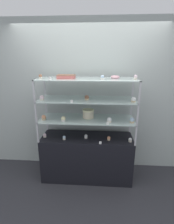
{
  "coord_description": "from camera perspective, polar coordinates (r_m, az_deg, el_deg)",
  "views": [
    {
      "loc": [
        0.19,
        -2.59,
        1.98
      ],
      "look_at": [
        0.0,
        0.0,
        1.17
      ],
      "focal_mm": 28.0,
      "sensor_mm": 36.0,
      "label": 1
    }
  ],
  "objects": [
    {
      "name": "display_base",
      "position": [
        3.06,
        -0.0,
        -14.39
      ],
      "size": [
        1.47,
        0.52,
        0.75
      ],
      "color": "black",
      "rests_on": "ground_plane"
    },
    {
      "name": "back_wall",
      "position": [
        3.08,
        0.54,
        4.59
      ],
      "size": [
        8.0,
        0.05,
        2.6
      ],
      "color": "#A8B2AD",
      "rests_on": "ground_plane"
    },
    {
      "name": "cupcake_0",
      "position": [
        2.93,
        -13.62,
        -7.43
      ],
      "size": [
        0.05,
        0.05,
        0.06
      ],
      "color": "beige",
      "rests_on": "display_base"
    },
    {
      "name": "cupcake_6",
      "position": [
        2.66,
        -7.72,
        -2.25
      ],
      "size": [
        0.07,
        0.07,
        0.08
      ],
      "color": "white",
      "rests_on": "display_riser_lower"
    },
    {
      "name": "cupcake_9",
      "position": [
        2.69,
        -14.48,
        4.47
      ],
      "size": [
        0.07,
        0.07,
        0.07
      ],
      "color": "beige",
      "rests_on": "display_riser_middle"
    },
    {
      "name": "sheet_cake_frosted",
      "position": [
        2.63,
        -6.79,
        11.41
      ],
      "size": [
        0.26,
        0.17,
        0.06
      ],
      "color": "#C66660",
      "rests_on": "display_riser_upper"
    },
    {
      "name": "cupcake_8",
      "position": [
        2.66,
        14.49,
        -2.66
      ],
      "size": [
        0.07,
        0.07,
        0.08
      ],
      "color": "#CCB28C",
      "rests_on": "display_riser_lower"
    },
    {
      "name": "cupcake_10",
      "position": [
        2.62,
        -0.05,
        4.69
      ],
      "size": [
        0.07,
        0.07,
        0.07
      ],
      "color": "#CCB28C",
      "rests_on": "display_riser_middle"
    },
    {
      "name": "cupcake_2",
      "position": [
        2.82,
        -0.35,
        -7.95
      ],
      "size": [
        0.05,
        0.05,
        0.06
      ],
      "color": "white",
      "rests_on": "display_base"
    },
    {
      "name": "display_riser_lower",
      "position": [
        2.76,
        -0.0,
        -2.51
      ],
      "size": [
        1.47,
        0.52,
        0.31
      ],
      "color": "#B7B7BC",
      "rests_on": "display_base"
    },
    {
      "name": "price_tag_2",
      "position": [
        2.45,
        -4.99,
        3.47
      ],
      "size": [
        0.04,
        0.0,
        0.04
      ],
      "color": "white",
      "rests_on": "display_riser_middle"
    },
    {
      "name": "cupcake_7",
      "position": [
        2.61,
        7.3,
        -2.61
      ],
      "size": [
        0.07,
        0.07,
        0.08
      ],
      "color": "beige",
      "rests_on": "display_riser_lower"
    },
    {
      "name": "ground_plane",
      "position": [
        3.27,
        -0.0,
        -19.96
      ],
      "size": [
        20.0,
        20.0,
        0.0
      ],
      "primitive_type": "plane",
      "color": "#2D2D33"
    },
    {
      "name": "cupcake_14",
      "position": [
        2.58,
        15.58,
        10.89
      ],
      "size": [
        0.05,
        0.05,
        0.07
      ],
      "color": "beige",
      "rests_on": "display_riser_upper"
    },
    {
      "name": "display_riser_middle",
      "position": [
        2.67,
        -0.0,
        3.83
      ],
      "size": [
        1.47,
        0.52,
        0.31
      ],
      "color": "#B7B7BC",
      "rests_on": "display_riser_lower"
    },
    {
      "name": "cupcake_4",
      "position": [
        2.79,
        13.92,
        -8.81
      ],
      "size": [
        0.05,
        0.05,
        0.06
      ],
      "color": "beige",
      "rests_on": "display_base"
    },
    {
      "name": "cupcake_12",
      "position": [
        2.68,
        -14.95,
        11.16
      ],
      "size": [
        0.05,
        0.05,
        0.07
      ],
      "color": "beige",
      "rests_on": "display_riser_upper"
    },
    {
      "name": "cupcake_1",
      "position": [
        2.8,
        -7.45,
        -8.31
      ],
      "size": [
        0.05,
        0.05,
        0.06
      ],
      "color": "beige",
      "rests_on": "display_base"
    },
    {
      "name": "price_tag_0",
      "position": [
        2.65,
        4.37,
        -9.98
      ],
      "size": [
        0.04,
        0.0,
        0.04
      ],
      "color": "white",
      "rests_on": "display_base"
    },
    {
      "name": "cupcake_5",
      "position": [
        2.77,
        -13.93,
        -1.77
      ],
      "size": [
        0.07,
        0.07,
        0.08
      ],
      "color": "#CCB28C",
      "rests_on": "display_riser_lower"
    },
    {
      "name": "cupcake_11",
      "position": [
        2.58,
        14.94,
        3.88
      ],
      "size": [
        0.07,
        0.07,
        0.07
      ],
      "color": "#CCB28C",
      "rests_on": "display_riser_middle"
    },
    {
      "name": "price_tag_3",
      "position": [
        2.46,
        -12.06,
        10.62
      ],
      "size": [
        0.04,
        0.0,
        0.04
      ],
      "color": "white",
      "rests_on": "display_riser_upper"
    },
    {
      "name": "price_tag_1",
      "position": [
        2.52,
        6.76,
        -3.68
      ],
      "size": [
        0.04,
        0.0,
        0.04
      ],
      "color": "white",
      "rests_on": "display_riser_lower"
    },
    {
      "name": "layer_cake_centerpiece",
      "position": [
        2.78,
        0.39,
        -0.51
      ],
      "size": [
        0.18,
        0.18,
        0.14
      ],
      "color": "beige",
      "rests_on": "display_riser_lower"
    },
    {
      "name": "display_riser_upper",
      "position": [
        2.62,
        -0.0,
        10.51
      ],
      "size": [
        1.47,
        0.52,
        0.31
      ],
      "color": "#B7B7BC",
      "rests_on": "display_riser_middle"
    },
    {
      "name": "cupcake_13",
      "position": [
        2.47,
        5.07,
        11.18
      ],
      "size": [
        0.05,
        0.05,
        0.07
      ],
      "color": "white",
      "rests_on": "display_riser_upper"
    },
    {
      "name": "cupcake_3",
      "position": [
        2.77,
        7.12,
        -8.53
      ],
      "size": [
        0.05,
        0.05,
        0.06
      ],
      "color": "#CCB28C",
      "rests_on": "display_base"
    },
    {
      "name": "donut_glazed",
      "position": [
        2.66,
        9.2,
        11.2
      ],
      "size": [
        0.13,
        0.13,
        0.04
      ],
      "color": "#EFB2BC",
      "rests_on": "display_riser_upper"
    }
  ]
}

